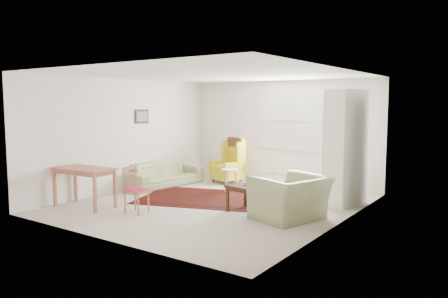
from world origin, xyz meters
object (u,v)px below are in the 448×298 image
Objects in this scene: sofa at (164,169)px; desk at (85,187)px; cabinet at (346,148)px; armchair at (290,194)px; desk_chair at (137,190)px; stool at (230,180)px; wingback_chair at (227,160)px; coffee_table at (247,198)px.

desk is (0.23, -2.46, -0.02)m from sofa.
cabinet is at bearing 37.27° from desk.
desk_chair is at bearing -47.41° from armchair.
armchair is at bearing -91.14° from cabinet.
stool is at bearing 62.68° from desk.
coffee_table is at bearing -31.77° from wingback_chair.
stool reaches higher than coffee_table.
armchair is 1.79m from cabinet.
coffee_table is 1.99m from desk_chair.
sofa is 3.84× the size of stool.
desk_chair is at bearing -142.28° from coffee_table.
desk reaches higher than stool.
armchair is 0.51× the size of cabinet.
wingback_chair is 0.94× the size of desk.
coffee_table is at bearing -116.95° from cabinet.
sofa is at bearing 161.28° from coffee_table.
armchair reaches higher than desk_chair.
wingback_chair reaches higher than stool.
wingback_chair is at bearing 78.18° from desk.
desk_chair is (-1.57, -1.22, 0.17)m from coffee_table.
wingback_chair reaches higher than desk.
sofa is 2.60m from desk_chair.
armchair is at bearing -73.12° from desk_chair.
coffee_table is 1.83m from stool.
coffee_table is 0.27× the size of cabinet.
sofa is at bearing -88.08° from armchair.
armchair is at bearing -21.85° from wingback_chair.
stool is 0.62× the size of desk_chair.
wingback_chair is 1.84× the size of coffee_table.
cabinet is at bearing -76.84° from sofa.
desk_chair is (1.37, -2.21, 0.02)m from sofa.
cabinet is (1.26, 1.56, 0.86)m from coffee_table.
desk_chair reaches higher than stool.
wingback_chair is 0.50× the size of cabinet.
sofa is at bearing -160.35° from cabinet.
armchair is at bearing -32.53° from stool.
desk is at bearing -151.64° from coffee_table.
sofa is at bearing 95.46° from desk.
armchair is 1.38× the size of desk_chair.
desk is at bearing 93.79° from desk_chair.
wingback_chair is at bearing 127.90° from stool.
wingback_chair is at bearing -34.54° from sofa.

